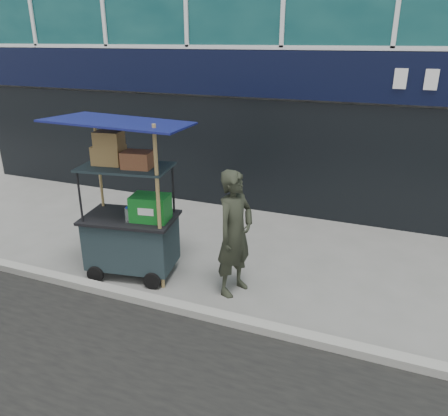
% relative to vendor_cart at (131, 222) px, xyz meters
% --- Properties ---
extents(ground, '(80.00, 80.00, 0.00)m').
position_rel_vendor_cart_xyz_m(ground, '(1.39, -0.50, -0.90)').
color(ground, slate).
rests_on(ground, ground).
extents(curb, '(80.00, 0.18, 0.12)m').
position_rel_vendor_cart_xyz_m(curb, '(1.39, -0.70, -0.84)').
color(curb, gray).
rests_on(curb, ground).
extents(vendor_cart, '(2.09, 1.63, 2.56)m').
position_rel_vendor_cart_xyz_m(vendor_cart, '(0.00, 0.00, 0.00)').
color(vendor_cart, '#1B2A2F').
rests_on(vendor_cart, ground).
extents(vendor_man, '(0.64, 0.79, 1.89)m').
position_rel_vendor_cart_xyz_m(vendor_man, '(1.69, 0.10, 0.05)').
color(vendor_man, '#262A1F').
rests_on(vendor_man, ground).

